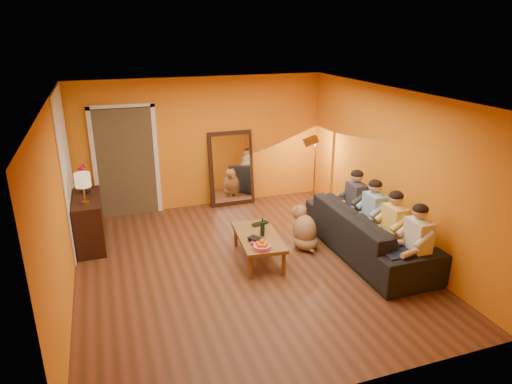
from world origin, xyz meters
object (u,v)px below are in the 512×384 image
object	(u,v)px
sideboard	(89,221)
person_far_right	(356,204)
coffee_table	(258,247)
tumbler	(263,229)
sofa	(369,232)
table_lamp	(84,189)
wine_bottle	(262,227)
mirror_frame	(231,168)
dog	(305,227)
laptop	(262,225)
person_mid_right	(373,216)
person_mid_left	(394,229)
vase	(85,187)
person_far_left	(417,245)
floor_lamp	(315,172)

from	to	relation	value
sideboard	person_far_right	bearing A→B (deg)	-14.95
sideboard	coffee_table	xyz separation A→B (m)	(2.50, -1.43, -0.21)
sideboard	tumbler	world-z (taller)	sideboard
sideboard	person_far_right	world-z (taller)	person_far_right
sofa	tumbler	bearing A→B (deg)	72.65
table_lamp	wine_bottle	size ratio (longest dim) A/B	1.65
mirror_frame	dog	xyz separation A→B (m)	(0.58, -2.35, -0.39)
person_far_right	laptop	distance (m)	1.71
sideboard	person_mid_right	world-z (taller)	person_mid_right
person_mid_left	wine_bottle	bearing A→B (deg)	156.65
person_far_right	sideboard	bearing A→B (deg)	165.05
sideboard	vase	bearing A→B (deg)	90.00
person_mid_left	dog	bearing A→B (deg)	135.08
sideboard	mirror_frame	bearing A→B (deg)	21.16
sofa	person_mid_left	bearing A→B (deg)	-163.89
coffee_table	sofa	bearing A→B (deg)	-7.41
table_lamp	wine_bottle	bearing A→B (deg)	-24.85
sofa	laptop	world-z (taller)	sofa
mirror_frame	person_far_left	distance (m)	4.21
laptop	mirror_frame	bearing A→B (deg)	71.25
sofa	coffee_table	world-z (taller)	sofa
person_mid_right	tumbler	distance (m)	1.81
coffee_table	person_mid_right	size ratio (longest dim) A/B	1.00
dog	laptop	size ratio (longest dim) A/B	2.41
person_far_left	person_mid_left	size ratio (longest dim) A/B	1.00
sofa	person_far_right	bearing A→B (deg)	-11.31
floor_lamp	vase	bearing A→B (deg)	-166.75
sideboard	table_lamp	bearing A→B (deg)	-90.00
floor_lamp	tumbler	size ratio (longest dim) A/B	14.79
wine_bottle	tumbler	distance (m)	0.21
dog	person_mid_left	distance (m)	1.44
mirror_frame	floor_lamp	world-z (taller)	mirror_frame
floor_lamp	dog	size ratio (longest dim) A/B	1.97
laptop	person_mid_left	bearing A→B (deg)	-50.78
table_lamp	person_mid_left	distance (m)	4.82
sideboard	person_mid_left	size ratio (longest dim) A/B	0.97
vase	person_far_left	bearing A→B (deg)	-35.06
wine_bottle	laptop	distance (m)	0.44
table_lamp	person_far_right	world-z (taller)	table_lamp
laptop	coffee_table	bearing A→B (deg)	-132.96
tumbler	mirror_frame	bearing A→B (deg)	85.85
dog	laptop	bearing A→B (deg)	162.30
floor_lamp	person_far_right	bearing A→B (deg)	-77.54
person_mid_right	dog	bearing A→B (deg)	155.81
person_mid_left	wine_bottle	size ratio (longest dim) A/B	3.94
dog	wine_bottle	distance (m)	0.87
mirror_frame	laptop	size ratio (longest dim) A/B	5.01
table_lamp	dog	world-z (taller)	table_lamp
floor_lamp	coffee_table	bearing A→B (deg)	-123.96
table_lamp	person_mid_right	size ratio (longest dim) A/B	0.42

